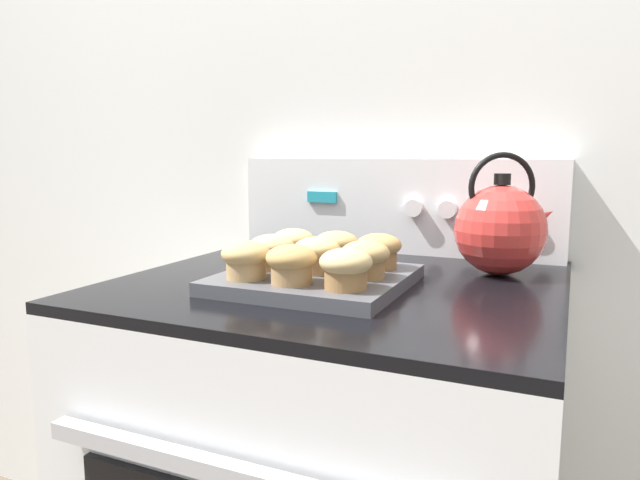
% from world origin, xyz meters
% --- Properties ---
extents(wall_back, '(8.00, 0.05, 2.40)m').
position_xyz_m(wall_back, '(0.00, 0.72, 1.20)').
color(wall_back, silver).
rests_on(wall_back, ground_plane).
extents(control_panel, '(0.72, 0.07, 0.21)m').
position_xyz_m(control_panel, '(0.00, 0.67, 1.01)').
color(control_panel, white).
rests_on(control_panel, stove_range).
extents(muffin_pan, '(0.29, 0.29, 0.02)m').
position_xyz_m(muffin_pan, '(-0.02, 0.29, 0.92)').
color(muffin_pan, '#4C4C51').
rests_on(muffin_pan, stove_range).
extents(muffin_r0_c0, '(0.08, 0.08, 0.06)m').
position_xyz_m(muffin_r0_c0, '(-0.10, 0.21, 0.96)').
color(muffin_r0_c0, tan).
rests_on(muffin_r0_c0, muffin_pan).
extents(muffin_r0_c1, '(0.08, 0.08, 0.06)m').
position_xyz_m(muffin_r0_c1, '(-0.02, 0.20, 0.96)').
color(muffin_r0_c1, '#A37A4C').
rests_on(muffin_r0_c1, muffin_pan).
extents(muffin_r0_c2, '(0.08, 0.08, 0.06)m').
position_xyz_m(muffin_r0_c2, '(0.07, 0.21, 0.96)').
color(muffin_r0_c2, olive).
rests_on(muffin_r0_c2, muffin_pan).
extents(muffin_r1_c0, '(0.08, 0.08, 0.06)m').
position_xyz_m(muffin_r1_c0, '(-0.10, 0.29, 0.96)').
color(muffin_r1_c0, '#A37A4C').
rests_on(muffin_r1_c0, muffin_pan).
extents(muffin_r1_c1, '(0.08, 0.08, 0.06)m').
position_xyz_m(muffin_r1_c1, '(-0.02, 0.29, 0.96)').
color(muffin_r1_c1, '#A37A4C').
rests_on(muffin_r1_c1, muffin_pan).
extents(muffin_r1_c2, '(0.08, 0.08, 0.06)m').
position_xyz_m(muffin_r1_c2, '(0.07, 0.29, 0.96)').
color(muffin_r1_c2, olive).
rests_on(muffin_r1_c2, muffin_pan).
extents(muffin_r2_c0, '(0.08, 0.08, 0.06)m').
position_xyz_m(muffin_r2_c0, '(-0.10, 0.37, 0.96)').
color(muffin_r2_c0, olive).
rests_on(muffin_r2_c0, muffin_pan).
extents(muffin_r2_c1, '(0.08, 0.08, 0.06)m').
position_xyz_m(muffin_r2_c1, '(-0.02, 0.37, 0.96)').
color(muffin_r2_c1, '#A37A4C').
rests_on(muffin_r2_c1, muffin_pan).
extents(muffin_r2_c2, '(0.08, 0.08, 0.06)m').
position_xyz_m(muffin_r2_c2, '(0.06, 0.37, 0.96)').
color(muffin_r2_c2, olive).
rests_on(muffin_r2_c2, muffin_pan).
extents(tea_kettle, '(0.18, 0.16, 0.22)m').
position_xyz_m(tea_kettle, '(0.25, 0.51, 0.99)').
color(tea_kettle, red).
rests_on(tea_kettle, stove_range).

